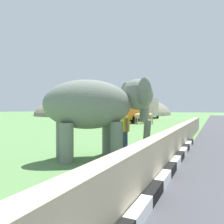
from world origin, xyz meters
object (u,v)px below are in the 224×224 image
(person_handler, at_px, (125,129))
(cow_near, at_px, (140,116))
(bus_white, at_px, (151,107))
(elephant, at_px, (99,105))
(cow_mid, at_px, (150,116))
(bus_orange, at_px, (113,105))
(bus_red, at_px, (135,106))

(person_handler, height_order, cow_near, person_handler)
(bus_white, bearing_deg, cow_near, -169.72)
(elephant, height_order, cow_mid, elephant)
(cow_mid, bearing_deg, person_handler, -168.61)
(elephant, xyz_separation_m, cow_mid, (18.23, 2.96, -0.96))
(person_handler, height_order, bus_orange, bus_orange)
(person_handler, bearing_deg, elephant, 162.28)
(bus_red, relative_size, bus_white, 0.98)
(bus_orange, relative_size, cow_mid, 4.48)
(bus_white, bearing_deg, person_handler, -167.26)
(bus_orange, bearing_deg, cow_near, -45.90)
(bus_red, bearing_deg, bus_white, 0.41)
(bus_red, distance_m, cow_near, 8.59)
(elephant, height_order, person_handler, elephant)
(person_handler, relative_size, bus_red, 0.20)
(person_handler, relative_size, cow_near, 0.90)
(cow_mid, bearing_deg, bus_orange, 128.47)
(elephant, distance_m, bus_orange, 16.76)
(person_handler, height_order, bus_red, bus_red)
(elephant, distance_m, bus_white, 36.40)
(bus_red, height_order, bus_white, same)
(elephant, height_order, cow_near, elephant)
(cow_near, bearing_deg, bus_white, 10.28)
(bus_white, distance_m, cow_near, 18.23)
(bus_red, distance_m, cow_mid, 8.65)
(person_handler, distance_m, bus_white, 35.17)
(bus_orange, height_order, bus_white, same)
(person_handler, relative_size, bus_white, 0.19)
(person_handler, bearing_deg, cow_near, 15.38)
(bus_red, relative_size, cow_mid, 4.51)
(elephant, bearing_deg, cow_near, 12.91)
(cow_near, bearing_deg, bus_red, 21.92)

